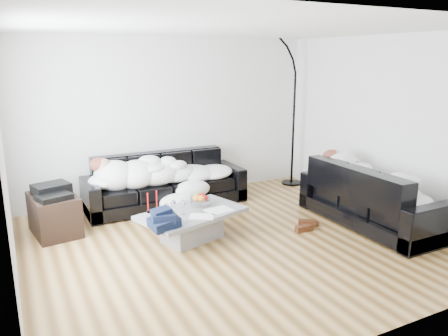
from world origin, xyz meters
name	(u,v)px	position (x,y,z in m)	size (l,w,h in m)	color
ground	(235,242)	(0.00, 0.00, 0.00)	(5.00, 5.00, 0.00)	brown
wall_back	(170,119)	(0.00, 2.25, 1.30)	(5.00, 0.02, 2.60)	silver
wall_left	(4,163)	(-2.50, 0.00, 1.30)	(0.02, 4.50, 2.60)	silver
wall_right	(387,127)	(2.50, 0.00, 1.30)	(0.02, 4.50, 2.60)	silver
ceiling	(236,28)	(0.00, 0.00, 2.60)	(5.00, 5.00, 0.00)	white
sofa_back	(165,181)	(-0.30, 1.74, 0.40)	(2.48, 0.86, 0.81)	black
sofa_right	(372,195)	(2.00, -0.31, 0.43)	(2.10, 0.90, 0.85)	black
sleeper_back	(166,168)	(-0.30, 1.69, 0.63)	(2.10, 0.72, 0.42)	white
sleeper_right	(373,180)	(2.00, -0.31, 0.64)	(1.80, 0.76, 0.44)	white
teal_cushion	(338,165)	(1.94, 0.34, 0.72)	(0.36, 0.30, 0.20)	#0A4C4A
coffee_table	(192,226)	(-0.45, 0.31, 0.19)	(1.31, 0.76, 0.38)	#939699
fruit_bowl	(200,199)	(-0.26, 0.48, 0.46)	(0.27, 0.27, 0.16)	white
wine_glass_a	(173,206)	(-0.67, 0.40, 0.46)	(0.07, 0.07, 0.16)	white
wine_glass_b	(166,209)	(-0.78, 0.34, 0.46)	(0.06, 0.06, 0.15)	white
wine_glass_c	(183,207)	(-0.59, 0.27, 0.47)	(0.08, 0.08, 0.18)	white
candle_left	(148,203)	(-0.96, 0.52, 0.51)	(0.05, 0.05, 0.26)	maroon
candle_right	(157,200)	(-0.83, 0.56, 0.51)	(0.05, 0.05, 0.26)	maroon
newspaper_a	(219,210)	(-0.13, 0.19, 0.39)	(0.33, 0.25, 0.01)	silver
newspaper_b	(202,216)	(-0.42, 0.07, 0.39)	(0.30, 0.21, 0.01)	silver
navy_jacket	(163,212)	(-0.94, 0.01, 0.55)	(0.35, 0.29, 0.17)	black
shoes	(305,225)	(1.07, -0.05, 0.05)	(0.40, 0.29, 0.09)	#472311
av_cabinet	(54,215)	(-1.99, 1.32, 0.27)	(0.53, 0.77, 0.53)	black
stereo	(52,191)	(-1.99, 1.32, 0.60)	(0.44, 0.34, 0.13)	black
floor_lamp	(294,118)	(2.20, 1.85, 1.23)	(0.90, 0.36, 2.46)	black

